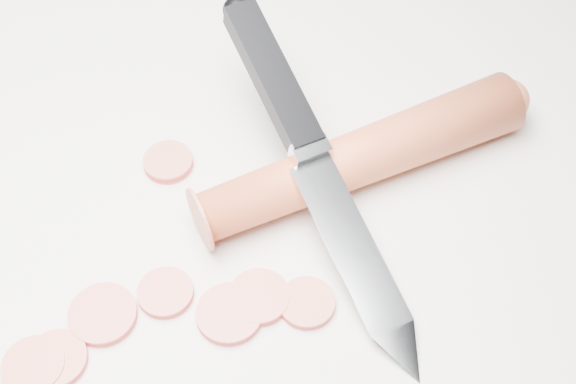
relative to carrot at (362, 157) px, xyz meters
The scene contains 11 objects.
ground 0.11m from the carrot, 113.90° to the right, with size 2.40×2.40×0.00m, color silver.
carrot is the anchor object (origin of this frame).
carrot_slice_0 0.19m from the carrot, 106.78° to the right, with size 0.04×0.04×0.01m, color #CF614A.
carrot_slice_1 0.22m from the carrot, 104.00° to the right, with size 0.04×0.04×0.01m, color #CF614A.
carrot_slice_2 0.13m from the carrot, 88.81° to the right, with size 0.04×0.04×0.01m, color #CF614A.
carrot_slice_3 0.23m from the carrot, 104.82° to the right, with size 0.04×0.04×0.01m, color #CF614A.
carrot_slice_4 0.11m from the carrot, 85.44° to the right, with size 0.04×0.04×0.01m, color #CF614A.
carrot_slice_5 0.13m from the carrot, 144.66° to the right, with size 0.03×0.03×0.01m, color #CF614A.
carrot_slice_6 0.15m from the carrot, 103.94° to the right, with size 0.03×0.03×0.01m, color #CF614A.
carrot_slice_7 0.10m from the carrot, 71.18° to the right, with size 0.03×0.03×0.01m, color #CF614A.
kitchen_knife 0.04m from the carrot, 96.53° to the right, with size 0.25×0.13×0.08m, color silver, non-canonical shape.
Camera 1 is at (0.21, -0.18, 0.42)m, focal length 50.00 mm.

